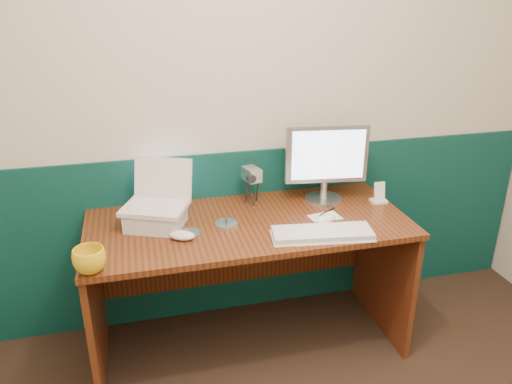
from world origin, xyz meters
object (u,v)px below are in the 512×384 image
object	(u,v)px
desk	(249,285)
mug	(89,260)
camcorder	(252,184)
keyboard	(322,234)
laptop	(153,186)
monitor	(325,163)

from	to	relation	value
desk	mug	bearing A→B (deg)	-157.92
desk	camcorder	bearing A→B (deg)	72.58
desk	keyboard	size ratio (longest dim) A/B	3.42
desk	mug	distance (m)	0.91
laptop	monitor	xyz separation A→B (m)	(0.91, 0.10, 0.01)
keyboard	mug	size ratio (longest dim) A/B	3.46
laptop	keyboard	world-z (taller)	laptop
desk	camcorder	world-z (taller)	camcorder
desk	keyboard	distance (m)	0.55
laptop	keyboard	xyz separation A→B (m)	(0.75, -0.30, -0.20)
monitor	keyboard	xyz separation A→B (m)	(-0.16, -0.40, -0.20)
mug	camcorder	bearing A→B (deg)	32.66
laptop	monitor	size ratio (longest dim) A/B	0.68
desk	monitor	size ratio (longest dim) A/B	3.67
desk	laptop	world-z (taller)	laptop
monitor	mug	size ratio (longest dim) A/B	3.23
keyboard	camcorder	distance (m)	0.52
keyboard	laptop	bearing A→B (deg)	166.28
desk	mug	world-z (taller)	mug
mug	camcorder	world-z (taller)	camcorder
laptop	monitor	world-z (taller)	monitor
mug	monitor	bearing A→B (deg)	20.93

